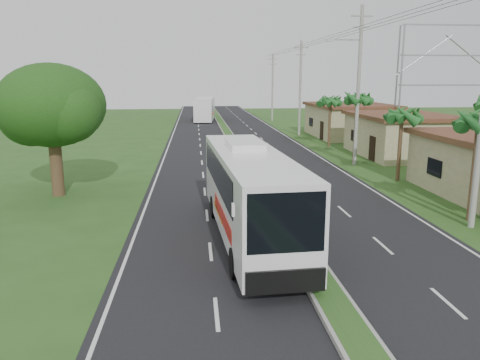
{
  "coord_description": "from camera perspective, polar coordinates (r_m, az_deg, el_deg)",
  "views": [
    {
      "loc": [
        -4.01,
        -17.37,
        6.65
      ],
      "look_at": [
        -1.86,
        4.89,
        1.8
      ],
      "focal_mm": 35.0,
      "sensor_mm": 36.0,
      "label": 1
    }
  ],
  "objects": [
    {
      "name": "coach_bus_far",
      "position": [
        77.22,
        -4.3,
        8.8
      ],
      "size": [
        3.72,
        12.66,
        3.64
      ],
      "rotation": [
        0.0,
        0.0,
        -0.08
      ],
      "color": "white",
      "rests_on": "ground"
    },
    {
      "name": "lane_edge_right",
      "position": [
        39.44,
        10.34,
        2.33
      ],
      "size": [
        0.12,
        160.0,
        0.01
      ],
      "primitive_type": "cube",
      "color": "silver",
      "rests_on": "ground"
    },
    {
      "name": "billboard_lattice",
      "position": [
        54.04,
        23.75,
        11.41
      ],
      "size": [
        10.18,
        1.18,
        12.07
      ],
      "color": "gray",
      "rests_on": "ground"
    },
    {
      "name": "palm_verge_a",
      "position": [
        24.24,
        27.15,
        6.39
      ],
      "size": [
        2.4,
        2.4,
        5.45
      ],
      "color": "#473321",
      "rests_on": "ground"
    },
    {
      "name": "ground",
      "position": [
        19.02,
        7.09,
        -8.32
      ],
      "size": [
        180.0,
        180.0,
        0.0
      ],
      "primitive_type": "plane",
      "color": "#294E1C",
      "rests_on": "ground"
    },
    {
      "name": "palm_verge_b",
      "position": [
        32.37,
        19.15,
        7.51
      ],
      "size": [
        2.4,
        2.4,
        5.05
      ],
      "color": "#473321",
      "rests_on": "ground"
    },
    {
      "name": "lane_edge_left",
      "position": [
        38.05,
        -9.49,
        2.0
      ],
      "size": [
        0.12,
        160.0,
        0.01
      ],
      "primitive_type": "cube",
      "color": "silver",
      "rests_on": "ground"
    },
    {
      "name": "utility_pole_b",
      "position": [
        37.51,
        14.2,
        11.27
      ],
      "size": [
        3.2,
        0.28,
        12.0
      ],
      "color": "gray",
      "rests_on": "ground"
    },
    {
      "name": "shade_tree",
      "position": [
        28.6,
        -22.19,
        8.1
      ],
      "size": [
        6.3,
        6.0,
        7.54
      ],
      "color": "#473321",
      "rests_on": "ground"
    },
    {
      "name": "motorcyclist",
      "position": [
        20.51,
        0.52,
        -4.52
      ],
      "size": [
        1.92,
        0.92,
        2.11
      ],
      "rotation": [
        0.0,
        0.0,
        0.23
      ],
      "color": "black",
      "rests_on": "ground"
    },
    {
      "name": "shop_mid",
      "position": [
        43.56,
        19.03,
        5.26
      ],
      "size": [
        7.6,
        10.6,
        3.67
      ],
      "color": "#9A9368",
      "rests_on": "ground"
    },
    {
      "name": "shop_far",
      "position": [
        56.52,
        13.19,
        7.13
      ],
      "size": [
        8.6,
        11.6,
        3.82
      ],
      "color": "#9A9368",
      "rests_on": "ground"
    },
    {
      "name": "palm_verge_c",
      "position": [
        38.59,
        14.08,
        9.61
      ],
      "size": [
        2.4,
        2.4,
        5.85
      ],
      "color": "#473321",
      "rests_on": "ground"
    },
    {
      "name": "coach_bus_main",
      "position": [
        19.5,
        1.13,
        -0.97
      ],
      "size": [
        3.26,
        12.47,
        3.99
      ],
      "rotation": [
        0.0,
        0.0,
        0.06
      ],
      "color": "white",
      "rests_on": "ground"
    },
    {
      "name": "median_strip",
      "position": [
        38.15,
        0.6,
        2.36
      ],
      "size": [
        1.2,
        160.0,
        0.18
      ],
      "color": "gray",
      "rests_on": "ground"
    },
    {
      "name": "utility_pole_c",
      "position": [
        56.77,
        7.35,
        11.16
      ],
      "size": [
        1.6,
        0.28,
        11.0
      ],
      "color": "gray",
      "rests_on": "ground"
    },
    {
      "name": "utility_pole_d",
      "position": [
        76.41,
        3.98,
        11.29
      ],
      "size": [
        1.6,
        0.28,
        10.5
      ],
      "color": "gray",
      "rests_on": "ground"
    },
    {
      "name": "road_asphalt",
      "position": [
        38.16,
        0.6,
        2.22
      ],
      "size": [
        14.0,
        160.0,
        0.02
      ],
      "primitive_type": "cube",
      "color": "black",
      "rests_on": "ground"
    },
    {
      "name": "palm_verge_d",
      "position": [
        47.33,
        10.98,
        9.48
      ],
      "size": [
        2.4,
        2.4,
        5.25
      ],
      "color": "#473321",
      "rests_on": "ground"
    }
  ]
}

